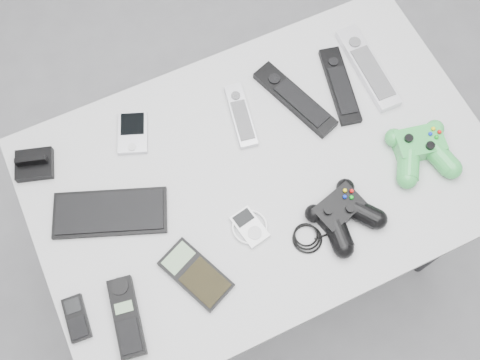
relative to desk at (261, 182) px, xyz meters
name	(u,v)px	position (x,y,z in m)	size (l,w,h in m)	color
floor	(262,242)	(0.03, 0.01, -0.65)	(3.50, 3.50, 0.00)	slate
desk	(261,182)	(0.00, 0.00, 0.00)	(1.07, 0.69, 0.72)	#A7A7AA
pda_keyboard	(110,213)	(-0.35, 0.05, 0.07)	(0.26, 0.11, 0.02)	black
dock_bracket	(33,163)	(-0.47, 0.24, 0.08)	(0.08, 0.07, 0.05)	black
pda	(133,133)	(-0.24, 0.22, 0.07)	(0.07, 0.11, 0.02)	#B6B7BE
remote_silver_a	(241,115)	(0.02, 0.15, 0.07)	(0.04, 0.17, 0.02)	#B6B7BE
remote_black_a	(295,99)	(0.15, 0.14, 0.07)	(0.05, 0.24, 0.02)	black
remote_black_b	(340,85)	(0.27, 0.13, 0.07)	(0.05, 0.21, 0.02)	black
remote_silver_b	(368,67)	(0.36, 0.14, 0.07)	(0.06, 0.25, 0.02)	silver
mobile_phone	(77,318)	(-0.50, -0.13, 0.07)	(0.04, 0.09, 0.02)	black
cordless_handset	(127,317)	(-0.40, -0.18, 0.08)	(0.05, 0.17, 0.03)	black
calculator	(196,274)	(-0.23, -0.15, 0.07)	(0.08, 0.16, 0.02)	black
mp3_player	(250,227)	(-0.08, -0.11, 0.07)	(0.08, 0.09, 0.02)	white
controller_black	(343,214)	(0.11, -0.17, 0.09)	(0.25, 0.16, 0.05)	black
controller_green	(421,149)	(0.35, -0.11, 0.09)	(0.15, 0.17, 0.05)	#227D25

